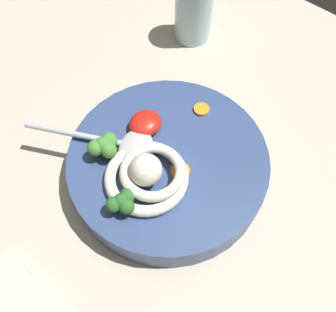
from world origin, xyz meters
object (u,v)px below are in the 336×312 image
soup_bowl (168,165)px  noodle_pile (148,174)px  drinking_glass (193,10)px  soup_spoon (123,144)px

soup_bowl → noodle_pile: (-4.19, -0.53, 3.66)cm
soup_bowl → drinking_glass: size_ratio=2.46×
soup_bowl → soup_spoon: soup_spoon is taller
soup_bowl → noodle_pile: size_ratio=2.30×
soup_spoon → noodle_pile: bearing=138.5°
soup_bowl → drinking_glass: (23.85, 15.96, 2.99)cm
noodle_pile → soup_spoon: (1.26, 5.77, -0.63)cm
soup_spoon → drinking_glass: drinking_glass is taller
soup_bowl → noodle_pile: bearing=-172.8°
noodle_pile → soup_spoon: 5.94cm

